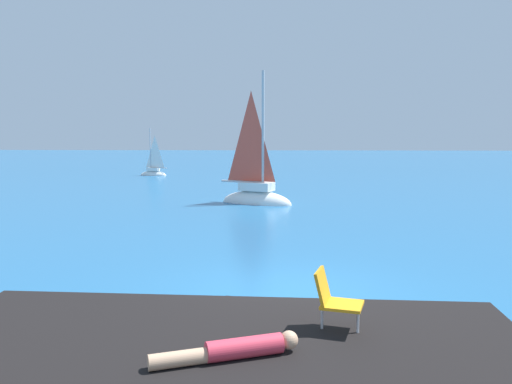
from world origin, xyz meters
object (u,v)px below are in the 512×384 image
Objects in this scene: person_sunbather at (234,349)px; beach_chair at (333,297)px; sailboat_near at (256,196)px; sailboat_far at (153,173)px.

beach_chair reaches higher than person_sunbather.
person_sunbather is at bearing -126.92° from beach_chair.
sailboat_near is at bearing -109.19° from person_sunbather.
beach_chair is (9.69, -30.84, 0.79)m from sailboat_far.
sailboat_near is 16.64m from sailboat_far.
beach_chair is at bearing -60.22° from sailboat_near.
person_sunbather is (0.43, -17.21, 0.32)m from sailboat_near.
sailboat_near is 7.92× the size of beach_chair.
sailboat_far is at bearing 142.78° from sailboat_near.
sailboat_near is 16.36m from beach_chair.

